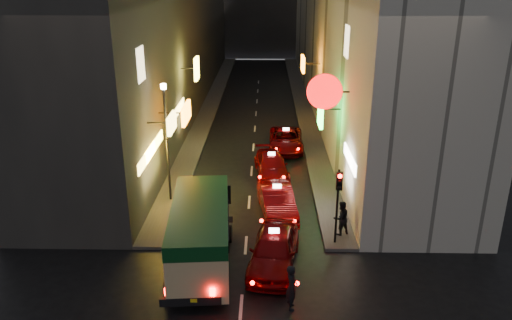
# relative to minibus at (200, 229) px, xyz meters

# --- Properties ---
(building_left) EXTENTS (7.60, 52.00, 18.00)m
(building_left) POSITION_rel_minibus_xyz_m (-6.23, 27.22, 7.25)
(building_left) COLOR #33312E
(building_left) RESTS_ON ground
(building_right) EXTENTS (8.13, 52.00, 18.00)m
(building_right) POSITION_rel_minibus_xyz_m (9.77, 27.22, 7.25)
(building_right) COLOR #B9B5A9
(building_right) RESTS_ON ground
(sidewalk_left) EXTENTS (1.50, 52.00, 0.15)m
(sidewalk_left) POSITION_rel_minibus_xyz_m (-2.48, 27.22, -1.67)
(sidewalk_left) COLOR #4E4B48
(sidewalk_left) RESTS_ON ground
(sidewalk_right) EXTENTS (1.50, 52.00, 0.15)m
(sidewalk_right) POSITION_rel_minibus_xyz_m (6.02, 27.22, -1.67)
(sidewalk_right) COLOR #4E4B48
(sidewalk_right) RESTS_ON ground
(minibus) EXTENTS (2.75, 6.59, 2.77)m
(minibus) POSITION_rel_minibus_xyz_m (0.00, 0.00, 0.00)
(minibus) COLOR #D2B783
(minibus) RESTS_ON ground
(taxi_near) EXTENTS (3.14, 6.03, 2.00)m
(taxi_near) POSITION_rel_minibus_xyz_m (2.99, 0.05, -0.83)
(taxi_near) COLOR #620305
(taxi_near) RESTS_ON ground
(taxi_second) EXTENTS (2.89, 5.58, 1.87)m
(taxi_second) POSITION_rel_minibus_xyz_m (3.21, 4.85, -0.90)
(taxi_second) COLOR #620305
(taxi_second) RESTS_ON ground
(taxi_third) EXTENTS (2.49, 4.97, 1.69)m
(taxi_third) POSITION_rel_minibus_xyz_m (2.98, 10.05, -0.99)
(taxi_third) COLOR #620305
(taxi_third) RESTS_ON ground
(taxi_far) EXTENTS (2.17, 5.10, 1.78)m
(taxi_far) POSITION_rel_minibus_xyz_m (4.02, 14.85, -0.94)
(taxi_far) COLOR #620305
(taxi_far) RESTS_ON ground
(pedestrian_crossing) EXTENTS (0.43, 0.66, 1.99)m
(pedestrian_crossing) POSITION_rel_minibus_xyz_m (3.60, -2.72, -0.75)
(pedestrian_crossing) COLOR black
(pedestrian_crossing) RESTS_ON ground
(pedestrian_sidewalk) EXTENTS (0.82, 0.69, 1.85)m
(pedestrian_sidewalk) POSITION_rel_minibus_xyz_m (6.10, 2.58, -0.67)
(pedestrian_sidewalk) COLOR black
(pedestrian_sidewalk) RESTS_ON sidewalk_right
(traffic_light) EXTENTS (0.26, 0.43, 3.50)m
(traffic_light) POSITION_rel_minibus_xyz_m (5.77, 1.70, 0.94)
(traffic_light) COLOR black
(traffic_light) RESTS_ON sidewalk_right
(lamp_post) EXTENTS (0.28, 0.28, 6.22)m
(lamp_post) POSITION_rel_minibus_xyz_m (-2.43, 6.22, 1.98)
(lamp_post) COLOR black
(lamp_post) RESTS_ON sidewalk_left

